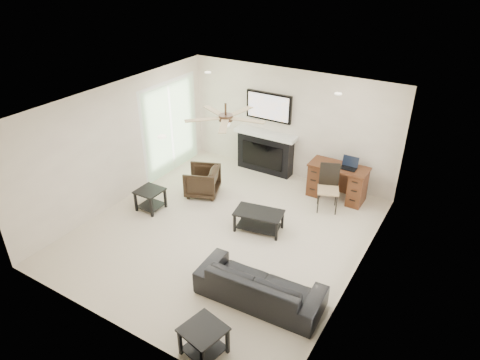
{
  "coord_description": "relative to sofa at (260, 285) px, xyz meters",
  "views": [
    {
      "loc": [
        3.7,
        -5.58,
        4.78
      ],
      "look_at": [
        0.22,
        0.21,
        1.07
      ],
      "focal_mm": 32.0,
      "sensor_mm": 36.0,
      "label": 1
    }
  ],
  "objects": [
    {
      "name": "coffee_table",
      "position": [
        -0.9,
        1.6,
        -0.08
      ],
      "size": [
        0.98,
        0.66,
        0.4
      ],
      "primitive_type": "cube",
      "rotation": [
        0.0,
        0.0,
        0.19
      ],
      "color": "black",
      "rests_on": "ground"
    },
    {
      "name": "desk_chair",
      "position": [
        -0.05,
        2.96,
        0.2
      ],
      "size": [
        0.55,
        0.56,
        0.97
      ],
      "primitive_type": "cube",
      "rotation": [
        0.0,
        0.0,
        0.37
      ],
      "color": "black",
      "rests_on": "ground"
    },
    {
      "name": "desk",
      "position": [
        -0.05,
        3.51,
        0.1
      ],
      "size": [
        1.22,
        0.56,
        0.76
      ],
      "primitive_type": "cube",
      "color": "#422310",
      "rests_on": "ground"
    },
    {
      "name": "laptop",
      "position": [
        0.15,
        3.49,
        0.59
      ],
      "size": [
        0.33,
        0.24,
        0.23
      ],
      "primitive_type": "cube",
      "color": "black",
      "rests_on": "desk"
    },
    {
      "name": "fireplace_unit",
      "position": [
        -1.96,
        3.82,
        0.67
      ],
      "size": [
        1.52,
        0.34,
        1.91
      ],
      "primitive_type": "cube",
      "color": "black",
      "rests_on": "ground"
    },
    {
      "name": "room_shell",
      "position": [
        -1.25,
        1.31,
        1.4
      ],
      "size": [
        5.5,
        5.54,
        2.52
      ],
      "color": "beige",
      "rests_on": "ground"
    },
    {
      "name": "sofa",
      "position": [
        0.0,
        0.0,
        0.0
      ],
      "size": [
        1.98,
        0.85,
        0.57
      ],
      "primitive_type": "imported",
      "rotation": [
        0.0,
        0.0,
        3.19
      ],
      "color": "black",
      "rests_on": "ground"
    },
    {
      "name": "armchair",
      "position": [
        -2.6,
        2.15,
        0.03
      ],
      "size": [
        0.9,
        0.89,
        0.64
      ],
      "primitive_type": "imported",
      "rotation": [
        0.0,
        0.0,
        -1.19
      ],
      "color": "black",
      "rests_on": "ground"
    },
    {
      "name": "end_table_near",
      "position": [
        -0.15,
        -1.25,
        -0.06
      ],
      "size": [
        0.62,
        0.62,
        0.45
      ],
      "primitive_type": "cube",
      "rotation": [
        0.0,
        0.0,
        -0.21
      ],
      "color": "black",
      "rests_on": "ground"
    },
    {
      "name": "end_table_left",
      "position": [
        -3.15,
        1.1,
        -0.06
      ],
      "size": [
        0.5,
        0.5,
        0.45
      ],
      "primitive_type": "cube",
      "rotation": [
        0.0,
        0.0,
        -0.0
      ],
      "color": "black",
      "rests_on": "ground"
    }
  ]
}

